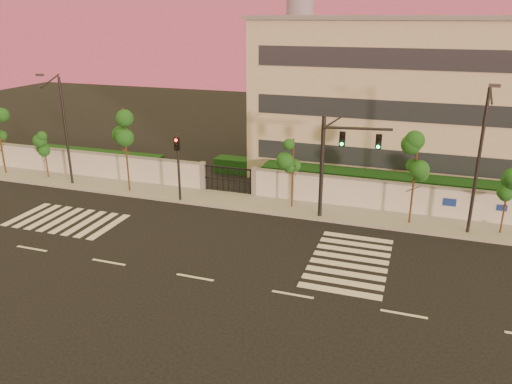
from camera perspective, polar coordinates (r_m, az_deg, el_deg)
ground at (r=25.27m, az=-6.98°, el=-9.67°), size 120.00×120.00×0.00m
sidewalk at (r=34.08m, az=0.59°, el=-1.40°), size 60.00×3.00×0.15m
perimeter_wall at (r=35.05m, az=1.53°, el=0.93°), size 60.00×0.36×2.20m
hedge_row at (r=37.36m, az=4.33°, el=1.67°), size 41.00×4.25×1.80m
institutional_building at (r=42.17m, az=17.64°, el=10.35°), size 24.40×12.40×12.25m
road_markings at (r=28.89m, az=-6.62°, el=-5.70°), size 57.00×7.62×0.02m
street_tree_b at (r=42.19m, az=-23.04°, el=4.97°), size 1.34×1.07×3.74m
street_tree_c at (r=36.51m, az=-14.76°, el=6.71°), size 1.60×1.27×6.19m
street_tree_d at (r=32.51m, az=4.30°, el=3.91°), size 1.41×1.12×4.80m
street_tree_e at (r=31.07m, az=17.88°, el=3.69°), size 1.58×1.26×5.81m
street_tree_f at (r=31.94m, az=26.92°, el=0.69°), size 1.30×1.03×4.21m
traffic_signal_main at (r=30.80m, az=9.10°, el=4.08°), size 4.16×0.81×6.60m
traffic_signal_secondary at (r=34.17m, az=-8.91°, el=3.66°), size 0.37×0.35×4.79m
streetlight_west at (r=39.40m, az=-21.15°, el=7.05°), size 0.51×2.05×8.53m
streetlight_east at (r=30.53m, az=24.19°, el=3.82°), size 0.54×2.18×9.04m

